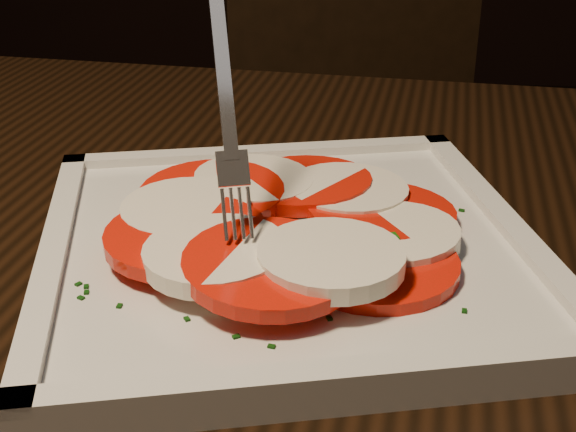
# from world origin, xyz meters

# --- Properties ---
(table) EXTENTS (1.29, 0.94, 0.75)m
(table) POSITION_xyz_m (0.02, 0.06, 0.65)
(table) COLOR black
(table) RESTS_ON ground
(chair) EXTENTS (0.51, 0.51, 0.93)m
(chair) POSITION_xyz_m (0.05, 0.88, 0.53)
(chair) COLOR black
(chair) RESTS_ON ground
(plate) EXTENTS (0.34, 0.34, 0.01)m
(plate) POSITION_xyz_m (-0.01, 0.06, 0.76)
(plate) COLOR silver
(plate) RESTS_ON table
(caprese_salad) EXTENTS (0.21, 0.23, 0.02)m
(caprese_salad) POSITION_xyz_m (-0.01, 0.06, 0.78)
(caprese_salad) COLOR red
(caprese_salad) RESTS_ON plate
(fork) EXTENTS (0.06, 0.09, 0.13)m
(fork) POSITION_xyz_m (-0.05, 0.07, 0.85)
(fork) COLOR white
(fork) RESTS_ON caprese_salad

